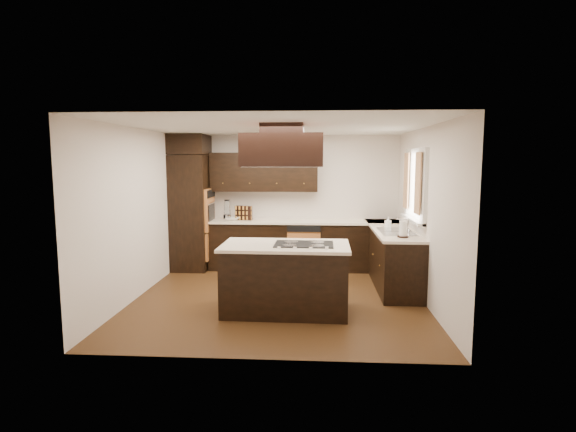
% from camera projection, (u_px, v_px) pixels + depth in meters
% --- Properties ---
extents(floor, '(4.20, 4.20, 0.02)m').
position_uv_depth(floor, '(279.00, 298.00, 6.68)').
color(floor, '#553418').
rests_on(floor, ground).
extents(ceiling, '(4.20, 4.20, 0.02)m').
position_uv_depth(ceiling, '(278.00, 126.00, 6.37)').
color(ceiling, silver).
rests_on(ceiling, ground).
extents(wall_back, '(4.20, 0.02, 2.50)m').
position_uv_depth(wall_back, '(288.00, 201.00, 8.62)').
color(wall_back, beige).
rests_on(wall_back, ground).
extents(wall_front, '(4.20, 0.02, 2.50)m').
position_uv_depth(wall_front, '(261.00, 240.00, 4.44)').
color(wall_front, beige).
rests_on(wall_front, ground).
extents(wall_left, '(0.02, 4.20, 2.50)m').
position_uv_depth(wall_left, '(137.00, 213.00, 6.66)').
color(wall_left, beige).
rests_on(wall_left, ground).
extents(wall_right, '(0.02, 4.20, 2.50)m').
position_uv_depth(wall_right, '(426.00, 215.00, 6.40)').
color(wall_right, beige).
rests_on(wall_right, ground).
extents(oven_column, '(0.65, 0.75, 2.12)m').
position_uv_depth(oven_column, '(191.00, 213.00, 8.35)').
color(oven_column, black).
rests_on(oven_column, floor).
extents(wall_oven_face, '(0.05, 0.62, 0.78)m').
position_uv_depth(wall_oven_face, '(210.00, 210.00, 8.32)').
color(wall_oven_face, '#CE793A').
rests_on(wall_oven_face, oven_column).
extents(base_cabinets_back, '(2.93, 0.60, 0.88)m').
position_uv_depth(base_cabinets_back, '(289.00, 246.00, 8.41)').
color(base_cabinets_back, black).
rests_on(base_cabinets_back, floor).
extents(base_cabinets_right, '(0.60, 2.40, 0.88)m').
position_uv_depth(base_cabinets_right, '(392.00, 257.00, 7.41)').
color(base_cabinets_right, black).
rests_on(base_cabinets_right, floor).
extents(countertop_back, '(2.93, 0.63, 0.04)m').
position_uv_depth(countertop_back, '(288.00, 221.00, 8.34)').
color(countertop_back, '#F8E6CA').
rests_on(countertop_back, base_cabinets_back).
extents(countertop_right, '(0.63, 2.40, 0.04)m').
position_uv_depth(countertop_right, '(392.00, 230.00, 7.35)').
color(countertop_right, '#F8E6CA').
rests_on(countertop_right, base_cabinets_right).
extents(upper_cabinets, '(2.00, 0.34, 0.72)m').
position_uv_depth(upper_cabinets, '(264.00, 172.00, 8.40)').
color(upper_cabinets, black).
rests_on(upper_cabinets, wall_back).
extents(dishwasher_front, '(0.60, 0.05, 0.72)m').
position_uv_depth(dishwasher_front, '(304.00, 251.00, 8.10)').
color(dishwasher_front, '#CE793A').
rests_on(dishwasher_front, floor).
extents(window_frame, '(0.06, 1.32, 1.12)m').
position_uv_depth(window_frame, '(416.00, 185.00, 6.90)').
color(window_frame, silver).
rests_on(window_frame, wall_right).
extents(window_pane, '(0.00, 1.20, 1.00)m').
position_uv_depth(window_pane, '(417.00, 185.00, 6.89)').
color(window_pane, white).
rests_on(window_pane, wall_right).
extents(curtain_left, '(0.02, 0.34, 0.90)m').
position_uv_depth(curtain_left, '(418.00, 183.00, 6.48)').
color(curtain_left, beige).
rests_on(curtain_left, wall_right).
extents(curtain_right, '(0.02, 0.34, 0.90)m').
position_uv_depth(curtain_right, '(406.00, 181.00, 7.31)').
color(curtain_right, beige).
rests_on(curtain_right, wall_right).
extents(sink_rim, '(0.52, 0.84, 0.01)m').
position_uv_depth(sink_rim, '(396.00, 232.00, 7.00)').
color(sink_rim, silver).
rests_on(sink_rim, countertop_right).
extents(island, '(1.65, 0.92, 0.88)m').
position_uv_depth(island, '(285.00, 279.00, 6.03)').
color(island, black).
rests_on(island, floor).
extents(island_top, '(1.71, 0.98, 0.04)m').
position_uv_depth(island_top, '(285.00, 246.00, 5.97)').
color(island_top, '#F8E6CA').
rests_on(island_top, island).
extents(cooktop, '(0.78, 0.53, 0.01)m').
position_uv_depth(cooktop, '(304.00, 244.00, 5.95)').
color(cooktop, black).
rests_on(cooktop, island_top).
extents(range_hood, '(1.05, 0.72, 0.42)m').
position_uv_depth(range_hood, '(283.00, 150.00, 5.86)').
color(range_hood, black).
rests_on(range_hood, ceiling).
extents(hood_duct, '(0.55, 0.50, 0.13)m').
position_uv_depth(hood_duct, '(283.00, 129.00, 5.83)').
color(hood_duct, black).
rests_on(hood_duct, ceiling).
extents(blender_base, '(0.15, 0.15, 0.10)m').
position_uv_depth(blender_base, '(227.00, 217.00, 8.37)').
color(blender_base, silver).
rests_on(blender_base, countertop_back).
extents(blender_pitcher, '(0.13, 0.13, 0.26)m').
position_uv_depth(blender_pitcher, '(227.00, 208.00, 8.35)').
color(blender_pitcher, silver).
rests_on(blender_pitcher, blender_base).
extents(spice_rack, '(0.33, 0.16, 0.27)m').
position_uv_depth(spice_rack, '(244.00, 213.00, 8.38)').
color(spice_rack, black).
rests_on(spice_rack, countertop_back).
extents(mixing_bowl, '(0.31, 0.31, 0.06)m').
position_uv_depth(mixing_bowl, '(233.00, 219.00, 8.30)').
color(mixing_bowl, silver).
rests_on(mixing_bowl, countertop_back).
extents(soap_bottle, '(0.11, 0.11, 0.18)m').
position_uv_depth(soap_bottle, '(388.00, 222.00, 7.44)').
color(soap_bottle, silver).
rests_on(soap_bottle, countertop_right).
extents(paper_towel, '(0.14, 0.14, 0.24)m').
position_uv_depth(paper_towel, '(403.00, 229.00, 6.48)').
color(paper_towel, silver).
rests_on(paper_towel, countertop_right).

